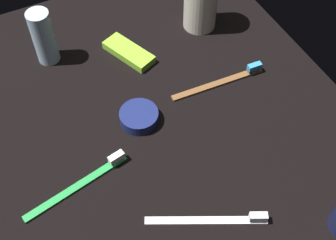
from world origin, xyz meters
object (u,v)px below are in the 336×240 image
Objects in this scene: toothbrush_white at (214,220)px; toothbrush_green at (83,182)px; toothbrush_brown at (223,80)px; snack_bar_lime at (129,52)px; cream_tin_left at (139,117)px; deodorant_stick at (43,37)px.

toothbrush_white is 0.93× the size of toothbrush_green.
toothbrush_brown is 18.89cm from snack_bar_lime.
toothbrush_white is 2.50× the size of cream_tin_left.
cream_tin_left is at bearing 23.51° from deodorant_stick.
deodorant_stick is 44.66cm from toothbrush_white.
snack_bar_lime is (5.96, 13.91, -4.72)cm from deodorant_stick.
deodorant_stick reaches higher than toothbrush_brown.
deodorant_stick reaches higher than toothbrush_white.
toothbrush_white is at bearing 46.01° from toothbrush_green.
toothbrush_brown is (-8.35, 30.14, 0.00)cm from toothbrush_green.
cream_tin_left is (-21.78, -2.12, 0.43)cm from toothbrush_white.
toothbrush_green and toothbrush_brown have the same top height.
toothbrush_brown is 17.28cm from cream_tin_left.
toothbrush_brown reaches higher than snack_bar_lime.
toothbrush_white is 0.92× the size of toothbrush_brown.
toothbrush_white and cream_tin_left have the same top height.
deodorant_stick is at bearing -165.23° from toothbrush_white.
toothbrush_white is 1.60× the size of snack_bar_lime.
deodorant_stick is at bearing 172.60° from toothbrush_green.
deodorant_stick is 23.48cm from cream_tin_left.
toothbrush_brown is (-22.84, 15.13, 0.00)cm from toothbrush_white.
deodorant_stick reaches higher than cream_tin_left.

